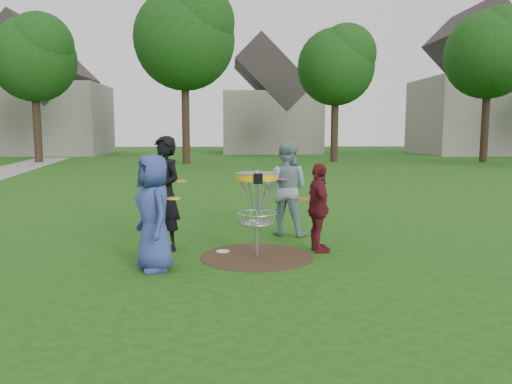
{
  "coord_description": "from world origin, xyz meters",
  "views": [
    {
      "loc": [
        -0.4,
        -7.74,
        2.02
      ],
      "look_at": [
        0.0,
        0.3,
        1.0
      ],
      "focal_mm": 35.0,
      "sensor_mm": 36.0,
      "label": 1
    }
  ],
  "objects_px": {
    "player_grey": "(286,188)",
    "player_maroon": "(319,208)",
    "disc_golf_basket": "(257,193)",
    "player_blue": "(154,213)",
    "player_black": "(165,193)"
  },
  "relations": [
    {
      "from": "player_grey",
      "to": "player_maroon",
      "type": "bearing_deg",
      "value": 125.8
    },
    {
      "from": "player_maroon",
      "to": "disc_golf_basket",
      "type": "relative_size",
      "value": 1.07
    },
    {
      "from": "player_blue",
      "to": "player_grey",
      "type": "height_order",
      "value": "player_grey"
    },
    {
      "from": "player_black",
      "to": "disc_golf_basket",
      "type": "xyz_separation_m",
      "value": [
        1.5,
        -0.54,
        0.07
      ]
    },
    {
      "from": "player_blue",
      "to": "disc_golf_basket",
      "type": "distance_m",
      "value": 1.66
    },
    {
      "from": "disc_golf_basket",
      "to": "player_black",
      "type": "bearing_deg",
      "value": 160.19
    },
    {
      "from": "player_maroon",
      "to": "player_black",
      "type": "bearing_deg",
      "value": 76.75
    },
    {
      "from": "player_black",
      "to": "player_maroon",
      "type": "distance_m",
      "value": 2.56
    },
    {
      "from": "player_maroon",
      "to": "player_blue",
      "type": "bearing_deg",
      "value": 103.29
    },
    {
      "from": "player_blue",
      "to": "player_maroon",
      "type": "height_order",
      "value": "player_blue"
    },
    {
      "from": "player_grey",
      "to": "player_maroon",
      "type": "xyz_separation_m",
      "value": [
        0.39,
        -1.35,
        -0.16
      ]
    },
    {
      "from": "player_black",
      "to": "disc_golf_basket",
      "type": "distance_m",
      "value": 1.6
    },
    {
      "from": "player_black",
      "to": "player_maroon",
      "type": "xyz_separation_m",
      "value": [
        2.53,
        -0.27,
        -0.22
      ]
    },
    {
      "from": "player_grey",
      "to": "player_maroon",
      "type": "relative_size",
      "value": 1.22
    },
    {
      "from": "player_grey",
      "to": "player_maroon",
      "type": "distance_m",
      "value": 1.41
    }
  ]
}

